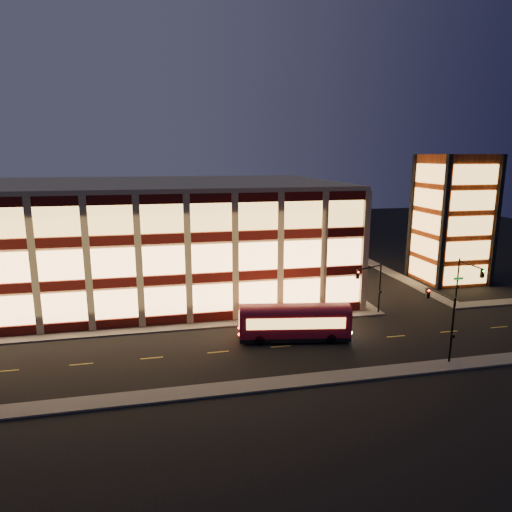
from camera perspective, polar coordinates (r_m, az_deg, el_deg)
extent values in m
plane|color=black|center=(48.49, -10.45, -9.29)|extent=(200.00, 200.00, 0.00)
cube|color=#514F4C|center=(49.44, -14.01, -8.94)|extent=(54.00, 2.00, 0.15)
cube|color=#514F4C|center=(68.84, 8.56, -2.63)|extent=(2.00, 30.00, 0.15)
cube|color=#514F4C|center=(64.08, 28.26, -5.14)|extent=(14.00, 2.00, 0.15)
cube|color=#514F4C|center=(73.38, 16.63, -2.08)|extent=(2.00, 30.00, 0.15)
cube|color=#514F4C|center=(36.67, -9.74, -16.61)|extent=(100.00, 2.00, 0.15)
cube|color=tan|center=(63.09, -13.94, 2.21)|extent=(50.00, 30.00, 14.00)
cube|color=tan|center=(62.26, -14.29, 8.79)|extent=(50.40, 30.40, 0.50)
cube|color=#470C0A|center=(50.06, -14.02, -7.96)|extent=(50.10, 0.25, 1.00)
cube|color=#FFB76B|center=(49.40, -14.14, -5.67)|extent=(49.00, 0.20, 3.00)
cube|color=#470C0A|center=(68.40, 7.88, -2.21)|extent=(0.25, 30.10, 1.00)
cube|color=#FFB76B|center=(67.89, 7.92, -0.50)|extent=(0.20, 29.00, 3.00)
cube|color=#470C0A|center=(48.74, -14.28, -3.10)|extent=(50.10, 0.25, 1.00)
cube|color=#FFB76B|center=(48.25, -14.42, -0.69)|extent=(49.00, 0.20, 3.00)
cube|color=#470C0A|center=(67.43, 7.99, 1.41)|extent=(0.25, 30.10, 1.00)
cube|color=#FFB76B|center=(67.06, 8.03, 3.17)|extent=(0.20, 29.00, 3.00)
cube|color=#470C0A|center=(47.78, -14.56, 1.99)|extent=(50.10, 0.25, 1.00)
cube|color=#FFB76B|center=(47.48, -14.70, 4.49)|extent=(49.00, 0.20, 3.00)
cube|color=#470C0A|center=(66.74, 8.11, 5.12)|extent=(0.25, 30.10, 1.00)
cube|color=#FFB76B|center=(66.51, 8.15, 6.92)|extent=(0.20, 29.00, 3.00)
cube|color=#8C3814|center=(70.76, 23.30, 4.28)|extent=(8.00, 8.00, 18.00)
cube|color=black|center=(65.23, 22.43, 3.74)|extent=(0.60, 0.60, 18.00)
cube|color=black|center=(70.06, 27.85, 3.78)|extent=(0.60, 0.60, 18.00)
cube|color=black|center=(71.89, 18.85, 4.73)|extent=(0.60, 0.60, 18.00)
cube|color=black|center=(76.30, 24.04, 4.73)|extent=(0.60, 0.60, 18.00)
cube|color=#FFBA59|center=(68.81, 24.73, -2.17)|extent=(6.60, 0.16, 2.60)
cube|color=#FFBA59|center=(69.77, 20.06, -1.59)|extent=(0.16, 6.60, 2.60)
cube|color=#FFBA59|center=(68.10, 24.99, 0.60)|extent=(6.60, 0.16, 2.60)
cube|color=#FFBA59|center=(69.07, 20.26, 1.15)|extent=(0.16, 6.60, 2.60)
cube|color=#FFBA59|center=(67.56, 25.25, 3.42)|extent=(6.60, 0.16, 2.60)
cube|color=#FFBA59|center=(68.53, 20.48, 3.93)|extent=(0.16, 6.60, 2.60)
cube|color=#FFBA59|center=(67.18, 25.51, 6.28)|extent=(6.60, 0.16, 2.60)
cube|color=#FFBA59|center=(68.16, 20.69, 6.76)|extent=(0.16, 6.60, 2.60)
cube|color=#FFBA59|center=(66.98, 25.79, 9.17)|extent=(6.60, 0.16, 2.60)
cube|color=#FFBA59|center=(67.96, 20.91, 9.61)|extent=(0.16, 6.60, 2.60)
cylinder|color=black|center=(54.02, 15.20, -3.90)|extent=(0.18, 0.18, 6.00)
cylinder|color=black|center=(51.92, 14.02, -1.40)|extent=(3.56, 1.63, 0.14)
cube|color=black|center=(50.64, 12.58, -2.26)|extent=(0.32, 0.32, 0.95)
sphere|color=#FF0C05|center=(50.41, 12.68, -1.98)|extent=(0.20, 0.20, 0.20)
cube|color=black|center=(53.96, 15.27, -4.36)|extent=(0.25, 0.18, 0.28)
cylinder|color=black|center=(59.20, 23.85, -3.12)|extent=(0.18, 0.18, 6.00)
cylinder|color=black|center=(57.03, 25.25, -1.01)|extent=(0.14, 4.00, 0.14)
cube|color=black|center=(55.61, 26.44, -1.97)|extent=(0.32, 0.32, 0.95)
sphere|color=#0CFF26|center=(55.41, 26.58, -1.71)|extent=(0.20, 0.20, 0.20)
cube|color=black|center=(59.14, 23.93, -3.54)|extent=(0.25, 0.18, 0.28)
cube|color=#0C7226|center=(58.93, 23.99, -2.60)|extent=(1.20, 0.06, 0.28)
cylinder|color=black|center=(43.28, 23.29, -8.58)|extent=(0.18, 0.18, 6.00)
cylinder|color=black|center=(43.99, 22.10, -4.44)|extent=(0.14, 4.00, 0.14)
cube|color=black|center=(45.72, 20.66, -4.36)|extent=(0.32, 0.32, 0.95)
sphere|color=#FF0C05|center=(45.49, 20.81, -4.06)|extent=(0.20, 0.20, 0.20)
cube|color=black|center=(43.27, 23.40, -9.17)|extent=(0.25, 0.18, 0.28)
cube|color=maroon|center=(45.33, 4.82, -8.20)|extent=(11.08, 4.46, 2.48)
cube|color=black|center=(45.87, 4.78, -9.91)|extent=(11.08, 4.46, 0.38)
cylinder|color=black|center=(44.44, 0.49, -10.46)|extent=(1.01, 0.48, 0.97)
cylinder|color=black|center=(46.63, 0.33, -9.33)|extent=(1.01, 0.48, 0.97)
cylinder|color=black|center=(45.30, 9.38, -10.18)|extent=(1.01, 0.48, 0.97)
cylinder|color=black|center=(47.45, 8.80, -9.09)|extent=(1.01, 0.48, 0.97)
cube|color=#FFBA59|center=(43.94, 5.05, -8.44)|extent=(9.37, 1.65, 1.08)
cube|color=#FFBA59|center=(46.51, 4.61, -7.24)|extent=(9.37, 1.65, 1.08)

